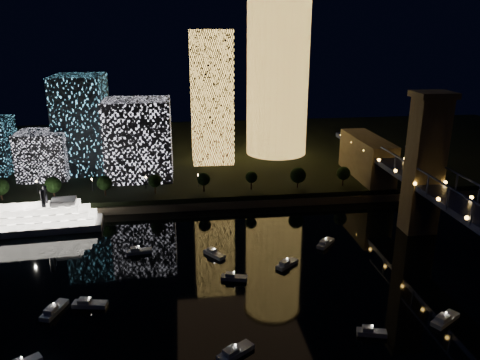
% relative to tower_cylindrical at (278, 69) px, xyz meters
% --- Properties ---
extents(ground, '(520.00, 520.00, 0.00)m').
position_rel_tower_cylindrical_xyz_m(ground, '(-32.43, -146.29, -49.80)').
color(ground, black).
rests_on(ground, ground).
extents(far_bank, '(420.00, 160.00, 5.00)m').
position_rel_tower_cylindrical_xyz_m(far_bank, '(-32.43, 13.71, -47.30)').
color(far_bank, black).
rests_on(far_bank, ground).
extents(seawall, '(420.00, 6.00, 3.00)m').
position_rel_tower_cylindrical_xyz_m(seawall, '(-32.43, -64.29, -48.30)').
color(seawall, '#6B5E4C').
rests_on(seawall, ground).
extents(tower_cylindrical, '(34.00, 34.00, 89.34)m').
position_rel_tower_cylindrical_xyz_m(tower_cylindrical, '(0.00, 0.00, 0.00)').
color(tower_cylindrical, '#FFBE51').
rests_on(tower_cylindrical, far_bank).
extents(tower_rectangular, '(20.16, 20.16, 64.16)m').
position_rel_tower_cylindrical_xyz_m(tower_rectangular, '(-35.32, -11.20, -12.72)').
color(tower_rectangular, '#FFBE51').
rests_on(tower_rectangular, far_bank).
extents(midrise_blocks, '(92.69, 43.43, 44.45)m').
position_rel_tower_cylindrical_xyz_m(midrise_blocks, '(-94.86, -24.90, -26.81)').
color(midrise_blocks, white).
rests_on(midrise_blocks, far_bank).
extents(riverboat, '(55.23, 15.28, 16.44)m').
position_rel_tower_cylindrical_xyz_m(riverboat, '(-109.13, -78.97, -45.58)').
color(riverboat, silver).
rests_on(riverboat, ground).
extents(motorboats, '(108.60, 77.85, 2.78)m').
position_rel_tower_cylindrical_xyz_m(motorboats, '(-40.98, -134.94, -48.98)').
color(motorboats, silver).
rests_on(motorboats, ground).
extents(esplanade_trees, '(165.67, 6.84, 8.92)m').
position_rel_tower_cylindrical_xyz_m(esplanade_trees, '(-64.31, -58.29, -39.33)').
color(esplanade_trees, black).
rests_on(esplanade_trees, far_bank).
extents(street_lamps, '(132.70, 0.70, 5.65)m').
position_rel_tower_cylindrical_xyz_m(street_lamps, '(-66.43, -52.29, -40.77)').
color(street_lamps, black).
rests_on(street_lamps, far_bank).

